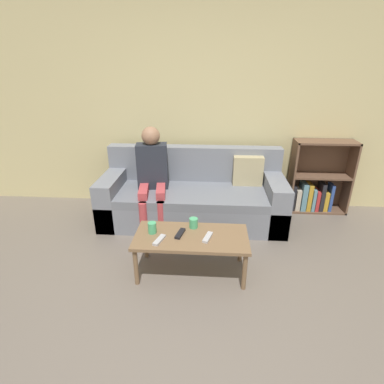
{
  "coord_description": "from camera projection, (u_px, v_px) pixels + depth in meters",
  "views": [
    {
      "loc": [
        0.12,
        -1.48,
        1.82
      ],
      "look_at": [
        -0.07,
        1.32,
        0.6
      ],
      "focal_mm": 28.0,
      "sensor_mm": 36.0,
      "label": 1
    }
  ],
  "objects": [
    {
      "name": "ground_plane",
      "position": [
        189.0,
        346.0,
        2.09
      ],
      "size": [
        22.0,
        22.0,
        0.0
      ],
      "primitive_type": "plane",
      "color": "#70665B"
    },
    {
      "name": "wall_back",
      "position": [
        203.0,
        107.0,
        3.76
      ],
      "size": [
        12.0,
        0.06,
        2.6
      ],
      "color": "beige",
      "rests_on": "ground_plane"
    },
    {
      "name": "couch",
      "position": [
        194.0,
        198.0,
        3.69
      ],
      "size": [
        2.17,
        0.85,
        0.86
      ],
      "color": "gray",
      "rests_on": "ground_plane"
    },
    {
      "name": "bookshelf",
      "position": [
        315.0,
        184.0,
        3.91
      ],
      "size": [
        0.74,
        0.28,
        0.94
      ],
      "color": "brown",
      "rests_on": "ground_plane"
    },
    {
      "name": "coffee_table",
      "position": [
        191.0,
        240.0,
        2.7
      ],
      "size": [
        1.02,
        0.49,
        0.39
      ],
      "color": "brown",
      "rests_on": "ground_plane"
    },
    {
      "name": "person_adult",
      "position": [
        152.0,
        170.0,
        3.5
      ],
      "size": [
        0.4,
        0.64,
        1.15
      ],
      "rotation": [
        0.0,
        0.0,
        0.13
      ],
      "color": "#C6474C",
      "rests_on": "ground_plane"
    },
    {
      "name": "cup_near",
      "position": [
        152.0,
        228.0,
        2.71
      ],
      "size": [
        0.08,
        0.08,
        0.1
      ],
      "color": "#4CB77A",
      "rests_on": "coffee_table"
    },
    {
      "name": "cup_far",
      "position": [
        194.0,
        223.0,
        2.8
      ],
      "size": [
        0.08,
        0.08,
        0.09
      ],
      "color": "#4CB77A",
      "rests_on": "coffee_table"
    },
    {
      "name": "tv_remote_0",
      "position": [
        180.0,
        234.0,
        2.7
      ],
      "size": [
        0.09,
        0.18,
        0.02
      ],
      "rotation": [
        0.0,
        0.0,
        -0.23
      ],
      "color": "black",
      "rests_on": "coffee_table"
    },
    {
      "name": "tv_remote_1",
      "position": [
        208.0,
        237.0,
        2.64
      ],
      "size": [
        0.09,
        0.18,
        0.02
      ],
      "rotation": [
        0.0,
        0.0,
        -0.29
      ],
      "color": "#B7B7BC",
      "rests_on": "coffee_table"
    },
    {
      "name": "tv_remote_2",
      "position": [
        159.0,
        240.0,
        2.6
      ],
      "size": [
        0.1,
        0.18,
        0.02
      ],
      "rotation": [
        0.0,
        0.0,
        -0.31
      ],
      "color": "#B7B7BC",
      "rests_on": "coffee_table"
    }
  ]
}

